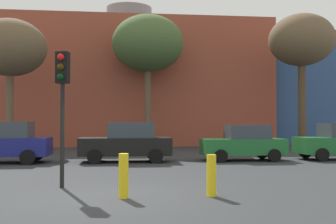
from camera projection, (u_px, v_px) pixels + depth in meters
The scene contains 11 objects.
ground_plane at pixel (113, 195), 10.52m from camera, with size 200.00×200.00×0.00m, color #2D3033.
building_backdrop at pixel (129, 88), 36.69m from camera, with size 38.01×12.16×11.97m.
parked_car_1 at pixel (2, 142), 18.72m from camera, with size 4.32×2.12×1.87m.
parked_car_2 at pixel (127, 142), 19.35m from camera, with size 4.23×2.07×1.83m.
parked_car_3 at pixel (244, 143), 19.98m from camera, with size 3.95×1.94×1.71m.
traffic_light_island at pixel (62, 87), 11.77m from camera, with size 0.41×0.40×3.87m.
bare_tree_0 at pixel (148, 44), 28.82m from camera, with size 4.97×4.97×9.31m.
bare_tree_1 at pixel (302, 41), 27.69m from camera, with size 4.35×4.35×9.08m.
bare_tree_2 at pixel (10, 48), 25.27m from camera, with size 4.37×4.37×8.15m.
bollard_yellow_0 at pixel (211, 175), 10.40m from camera, with size 0.24×0.24×1.04m, color yellow.
bollard_yellow_1 at pixel (124, 176), 10.14m from camera, with size 0.24×0.24×1.09m, color yellow.
Camera 1 is at (0.21, -10.65, 1.88)m, focal length 44.31 mm.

